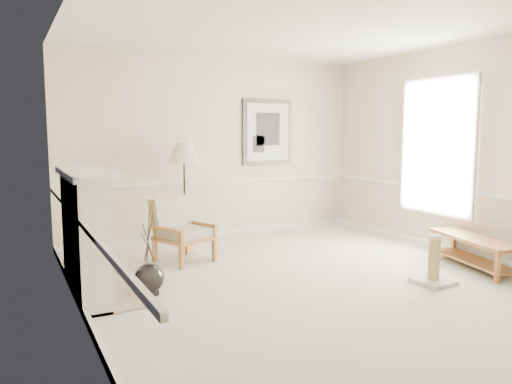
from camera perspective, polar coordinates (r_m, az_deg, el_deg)
ground at (r=5.93m, az=5.65°, el=-9.86°), size 5.50×5.50×0.00m
room at (r=5.82m, az=6.61°, el=8.41°), size 5.04×5.54×2.92m
fireplace at (r=5.53m, az=-18.89°, el=-4.60°), size 0.64×1.64×1.31m
floor_vase at (r=5.43m, az=-12.10°, el=-9.71°), size 0.31×0.31×0.92m
armchair at (r=6.71m, az=-8.71°, el=-3.96°), size 0.83×0.85×0.84m
floor_lamp at (r=7.50m, az=-8.23°, el=4.12°), size 0.50×0.50×1.55m
bench at (r=6.87m, az=23.63°, el=-5.83°), size 0.72×1.43×0.39m
scratching_post at (r=6.02m, az=19.64°, el=-8.23°), size 0.43×0.43×0.56m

